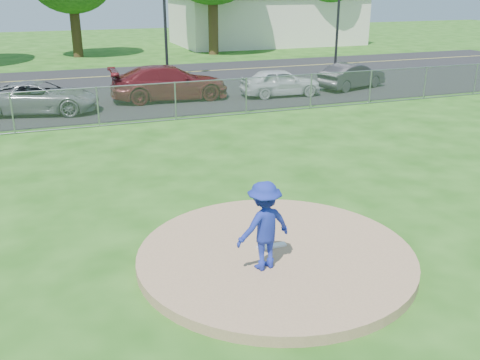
% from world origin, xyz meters
% --- Properties ---
extents(ground, '(120.00, 120.00, 0.00)m').
position_xyz_m(ground, '(0.00, 10.00, 0.00)').
color(ground, '#1C5011').
rests_on(ground, ground).
extents(pitchers_mound, '(5.40, 5.40, 0.20)m').
position_xyz_m(pitchers_mound, '(0.00, 0.00, 0.10)').
color(pitchers_mound, '#9F7957').
rests_on(pitchers_mound, ground).
extents(pitching_rubber, '(0.60, 0.15, 0.04)m').
position_xyz_m(pitching_rubber, '(0.00, 0.20, 0.22)').
color(pitching_rubber, white).
rests_on(pitching_rubber, pitchers_mound).
extents(chain_link_fence, '(40.00, 0.06, 1.50)m').
position_xyz_m(chain_link_fence, '(0.00, 12.00, 0.75)').
color(chain_link_fence, gray).
rests_on(chain_link_fence, ground).
extents(parking_lot, '(50.00, 8.00, 0.01)m').
position_xyz_m(parking_lot, '(0.00, 16.50, 0.01)').
color(parking_lot, black).
rests_on(parking_lot, ground).
extents(street, '(60.00, 7.00, 0.01)m').
position_xyz_m(street, '(0.00, 24.00, 0.00)').
color(street, black).
rests_on(street, ground).
extents(commercial_building, '(16.40, 9.40, 4.30)m').
position_xyz_m(commercial_building, '(16.00, 38.00, 2.16)').
color(commercial_building, beige).
rests_on(commercial_building, ground).
extents(traffic_signal_right, '(1.28, 0.20, 5.60)m').
position_xyz_m(traffic_signal_right, '(14.24, 22.00, 3.36)').
color(traffic_signal_right, black).
rests_on(traffic_signal_right, ground).
extents(pitcher, '(1.18, 0.82, 1.67)m').
position_xyz_m(pitcher, '(-0.46, -0.47, 1.03)').
color(pitcher, '#1B2A98').
rests_on(pitcher, pitchers_mound).
extents(parked_car_gray, '(5.16, 3.30, 1.32)m').
position_xyz_m(parked_car_gray, '(-4.02, 15.17, 0.67)').
color(parked_car_gray, slate).
rests_on(parked_car_gray, parking_lot).
extents(parked_car_darkred, '(5.55, 2.46, 1.58)m').
position_xyz_m(parked_car_darkred, '(1.72, 16.03, 0.80)').
color(parked_car_darkred, '#5C171B').
rests_on(parked_car_darkred, parking_lot).
extents(parked_car_pearl, '(3.95, 1.78, 1.32)m').
position_xyz_m(parked_car_pearl, '(6.96, 15.06, 0.67)').
color(parked_car_pearl, silver).
rests_on(parked_car_pearl, parking_lot).
extents(parked_car_charcoal, '(4.13, 2.53, 1.29)m').
position_xyz_m(parked_car_charcoal, '(11.25, 15.56, 0.65)').
color(parked_car_charcoal, '#2A2A2D').
rests_on(parked_car_charcoal, parking_lot).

